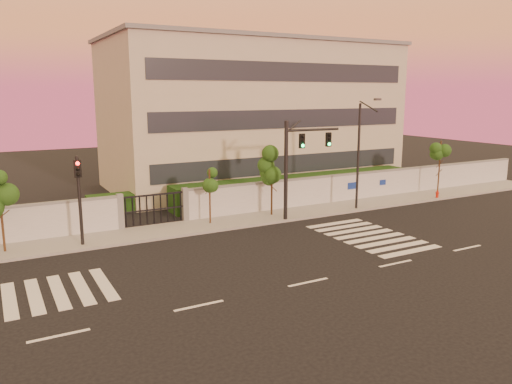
% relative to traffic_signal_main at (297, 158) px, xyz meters
% --- Properties ---
extents(ground, '(120.00, 120.00, 0.00)m').
position_rel_traffic_signal_main_xyz_m(ground, '(-5.40, -9.23, -3.97)').
color(ground, black).
rests_on(ground, ground).
extents(sidewalk, '(60.00, 3.00, 0.15)m').
position_rel_traffic_signal_main_xyz_m(sidewalk, '(-5.40, 1.27, -3.90)').
color(sidewalk, gray).
rests_on(sidewalk, ground).
extents(perimeter_wall, '(60.00, 0.36, 2.20)m').
position_rel_traffic_signal_main_xyz_m(perimeter_wall, '(-5.29, 2.77, -2.90)').
color(perimeter_wall, '#ADB0B5').
rests_on(perimeter_wall, ground).
extents(hedge_row, '(41.00, 4.25, 1.80)m').
position_rel_traffic_signal_main_xyz_m(hedge_row, '(-4.23, 5.51, -3.16)').
color(hedge_row, '#163610').
rests_on(hedge_row, ground).
extents(institutional_building, '(24.40, 12.40, 12.25)m').
position_rel_traffic_signal_main_xyz_m(institutional_building, '(3.60, 12.75, 2.18)').
color(institutional_building, '#B4B099').
rests_on(institutional_building, ground).
extents(road_markings, '(57.00, 7.62, 0.02)m').
position_rel_traffic_signal_main_xyz_m(road_markings, '(-6.98, -5.48, -3.96)').
color(road_markings, silver).
rests_on(road_markings, ground).
extents(street_tree_d, '(1.30, 1.04, 3.47)m').
position_rel_traffic_signal_main_xyz_m(street_tree_d, '(-5.32, 1.39, -1.42)').
color(street_tree_d, '#382314').
rests_on(street_tree_d, ground).
extents(street_tree_e, '(1.51, 1.20, 4.48)m').
position_rel_traffic_signal_main_xyz_m(street_tree_e, '(-0.93, 1.48, -0.67)').
color(street_tree_e, '#382314').
rests_on(street_tree_e, ground).
extents(street_tree_f, '(1.35, 1.07, 4.33)m').
position_rel_traffic_signal_main_xyz_m(street_tree_f, '(13.80, 0.96, -0.78)').
color(street_tree_f, '#382314').
rests_on(street_tree_f, ground).
extents(traffic_signal_main, '(3.98, 0.43, 6.29)m').
position_rel_traffic_signal_main_xyz_m(traffic_signal_main, '(0.00, 0.00, 0.00)').
color(traffic_signal_main, black).
rests_on(traffic_signal_main, ground).
extents(traffic_signal_secondary, '(0.37, 0.35, 4.80)m').
position_rel_traffic_signal_main_xyz_m(traffic_signal_secondary, '(-12.95, 0.53, -0.92)').
color(traffic_signal_secondary, black).
rests_on(traffic_signal_secondary, ground).
extents(streetlight_east, '(0.45, 1.83, 7.61)m').
position_rel_traffic_signal_main_xyz_m(streetlight_east, '(5.10, 0.10, 0.14)').
color(streetlight_east, black).
rests_on(streetlight_east, ground).
extents(fire_hydrant, '(0.28, 0.26, 0.71)m').
position_rel_traffic_signal_main_xyz_m(fire_hydrant, '(12.78, 0.08, -3.62)').
color(fire_hydrant, '#B91C0C').
rests_on(fire_hydrant, ground).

